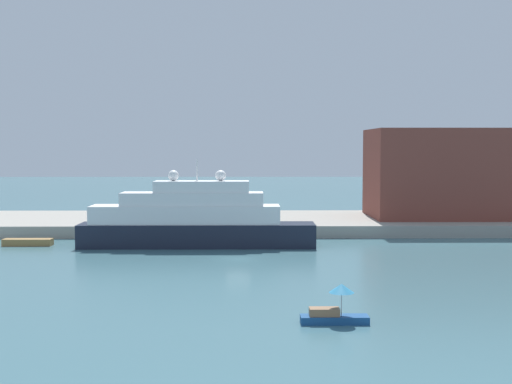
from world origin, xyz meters
The scene contains 9 objects.
ground centered at (0.00, 0.00, 0.00)m, with size 400.00×400.00×0.00m, color #3D6670.
quay_dock centered at (0.00, 26.99, 0.81)m, with size 110.00×21.98×1.62m, color gray.
large_yacht centered at (-5.41, 9.03, 3.18)m, with size 28.07×4.56×10.47m.
small_motorboat centered at (6.96, -26.06, 1.00)m, with size 4.60×1.70×2.70m.
work_barge centered at (-25.57, 10.12, 0.41)m, with size 5.84×1.58×0.83m, color olive.
harbor_building centered at (30.12, 27.64, 8.09)m, with size 21.87×14.12×12.94m, color brown.
parked_car centered at (-18.22, 23.07, 2.22)m, with size 4.18×1.70×1.40m.
person_figure centered at (-13.37, 19.98, 2.35)m, with size 0.36×0.36×1.59m.
mooring_bollard centered at (-0.30, 16.82, 1.97)m, with size 0.47×0.47×0.71m, color black.
Camera 1 is at (1.14, -70.39, 11.86)m, focal length 46.90 mm.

